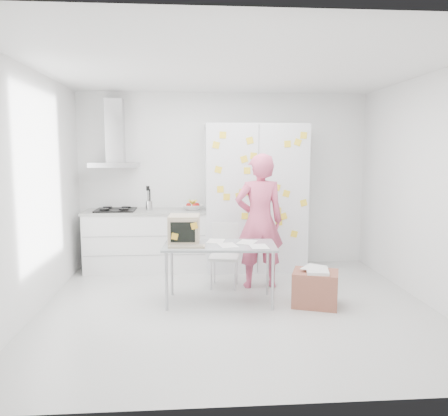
{
  "coord_description": "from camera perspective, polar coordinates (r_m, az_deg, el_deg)",
  "views": [
    {
      "loc": [
        -0.51,
        -4.87,
        1.79
      ],
      "look_at": [
        -0.1,
        0.62,
        1.08
      ],
      "focal_mm": 35.0,
      "sensor_mm": 36.0,
      "label": 1
    }
  ],
  "objects": [
    {
      "name": "floor",
      "position": [
        5.21,
        1.65,
        -12.87
      ],
      "size": [
        4.5,
        4.0,
        0.02
      ],
      "primitive_type": "cube",
      "color": "silver",
      "rests_on": "ground"
    },
    {
      "name": "walls",
      "position": [
        5.63,
        0.95,
        2.85
      ],
      "size": [
        4.52,
        4.01,
        2.7
      ],
      "color": "white",
      "rests_on": "ground"
    },
    {
      "name": "ceiling",
      "position": [
        4.98,
        1.77,
        17.86
      ],
      "size": [
        4.5,
        4.0,
        0.02
      ],
      "primitive_type": "cube",
      "color": "white",
      "rests_on": "walls"
    },
    {
      "name": "counter_run",
      "position": [
        6.73,
        -10.06,
        -4.07
      ],
      "size": [
        1.84,
        0.63,
        1.28
      ],
      "color": "white",
      "rests_on": "ground"
    },
    {
      "name": "range_hood",
      "position": [
        6.8,
        -14.06,
        8.53
      ],
      "size": [
        0.7,
        0.48,
        1.01
      ],
      "color": "silver",
      "rests_on": "walls"
    },
    {
      "name": "tall_cabinet",
      "position": [
        6.65,
        4.07,
        1.36
      ],
      "size": [
        1.5,
        0.68,
        2.2
      ],
      "color": "silver",
      "rests_on": "ground"
    },
    {
      "name": "person",
      "position": [
        5.76,
        4.64,
        -1.73
      ],
      "size": [
        0.67,
        0.46,
        1.77
      ],
      "primitive_type": "imported",
      "rotation": [
        0.0,
        0.0,
        3.2
      ],
      "color": "#D05072",
      "rests_on": "ground"
    },
    {
      "name": "desk",
      "position": [
        5.19,
        -3.52,
        -3.76
      ],
      "size": [
        1.35,
        0.74,
        1.05
      ],
      "rotation": [
        0.0,
        0.0,
        -0.06
      ],
      "color": "#92989C",
      "rests_on": "ground"
    },
    {
      "name": "chair",
      "position": [
        5.86,
        0.11,
        -5.62
      ],
      "size": [
        0.44,
        0.44,
        0.84
      ],
      "rotation": [
        0.0,
        0.0,
        -0.18
      ],
      "color": "silver",
      "rests_on": "ground"
    },
    {
      "name": "cardboard_box",
      "position": [
        5.29,
        11.84,
        -10.17
      ],
      "size": [
        0.62,
        0.56,
        0.45
      ],
      "rotation": [
        0.0,
        0.0,
        -0.34
      ],
      "color": "#965641",
      "rests_on": "ground"
    }
  ]
}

